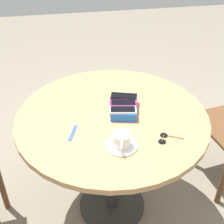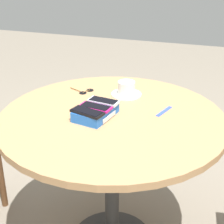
{
  "view_description": "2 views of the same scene",
  "coord_description": "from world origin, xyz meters",
  "px_view_note": "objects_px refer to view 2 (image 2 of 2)",
  "views": [
    {
      "loc": [
        1.3,
        -0.23,
        1.69
      ],
      "look_at": [
        0.0,
        0.0,
        0.75
      ],
      "focal_mm": 50.0,
      "sensor_mm": 36.0,
      "label": 1
    },
    {
      "loc": [
        -1.42,
        -0.43,
        1.46
      ],
      "look_at": [
        0.0,
        0.0,
        0.75
      ],
      "focal_mm": 60.0,
      "sensor_mm": 36.0,
      "label": 2
    }
  ],
  "objects_px": {
    "coffee_cup": "(127,87)",
    "saucer": "(126,94)",
    "phone_white": "(104,101)",
    "lanyard_strap": "(164,111)",
    "phone_black": "(87,112)",
    "phone_box": "(96,112)",
    "phone_magenta": "(95,107)",
    "sunglasses": "(85,91)",
    "round_table": "(112,139)"
  },
  "relations": [
    {
      "from": "phone_box",
      "to": "coffee_cup",
      "type": "distance_m",
      "value": 0.28
    },
    {
      "from": "phone_magenta",
      "to": "phone_white",
      "type": "relative_size",
      "value": 1.03
    },
    {
      "from": "phone_box",
      "to": "lanyard_strap",
      "type": "distance_m",
      "value": 0.31
    },
    {
      "from": "round_table",
      "to": "sunglasses",
      "type": "distance_m",
      "value": 0.33
    },
    {
      "from": "round_table",
      "to": "coffee_cup",
      "type": "xyz_separation_m",
      "value": [
        0.25,
        -0.0,
        0.15
      ]
    },
    {
      "from": "saucer",
      "to": "coffee_cup",
      "type": "xyz_separation_m",
      "value": [
        0.0,
        -0.0,
        0.04
      ]
    },
    {
      "from": "phone_magenta",
      "to": "lanyard_strap",
      "type": "distance_m",
      "value": 0.32
    },
    {
      "from": "phone_magenta",
      "to": "round_table",
      "type": "bearing_deg",
      "value": -64.79
    },
    {
      "from": "round_table",
      "to": "phone_magenta",
      "type": "height_order",
      "value": "phone_magenta"
    },
    {
      "from": "phone_box",
      "to": "phone_white",
      "type": "bearing_deg",
      "value": -15.17
    },
    {
      "from": "round_table",
      "to": "saucer",
      "type": "distance_m",
      "value": 0.27
    },
    {
      "from": "phone_black",
      "to": "lanyard_strap",
      "type": "relative_size",
      "value": 1.26
    },
    {
      "from": "round_table",
      "to": "saucer",
      "type": "relative_size",
      "value": 6.72
    },
    {
      "from": "sunglasses",
      "to": "phone_white",
      "type": "bearing_deg",
      "value": -140.17
    },
    {
      "from": "coffee_cup",
      "to": "lanyard_strap",
      "type": "bearing_deg",
      "value": -122.86
    },
    {
      "from": "phone_box",
      "to": "phone_magenta",
      "type": "relative_size",
      "value": 1.47
    },
    {
      "from": "saucer",
      "to": "lanyard_strap",
      "type": "bearing_deg",
      "value": -122.33
    },
    {
      "from": "phone_black",
      "to": "saucer",
      "type": "height_order",
      "value": "phone_black"
    },
    {
      "from": "phone_box",
      "to": "saucer",
      "type": "height_order",
      "value": "phone_box"
    },
    {
      "from": "phone_magenta",
      "to": "coffee_cup",
      "type": "relative_size",
      "value": 1.29
    },
    {
      "from": "phone_black",
      "to": "lanyard_strap",
      "type": "xyz_separation_m",
      "value": [
        0.2,
        -0.29,
        -0.05
      ]
    },
    {
      "from": "lanyard_strap",
      "to": "saucer",
      "type": "bearing_deg",
      "value": 57.67
    },
    {
      "from": "phone_white",
      "to": "coffee_cup",
      "type": "xyz_separation_m",
      "value": [
        0.21,
        -0.05,
        -0.01
      ]
    },
    {
      "from": "phone_box",
      "to": "phone_magenta",
      "type": "xyz_separation_m",
      "value": [
        -0.0,
        -0.0,
        0.03
      ]
    },
    {
      "from": "phone_black",
      "to": "lanyard_strap",
      "type": "bearing_deg",
      "value": -55.34
    },
    {
      "from": "phone_box",
      "to": "phone_magenta",
      "type": "height_order",
      "value": "phone_magenta"
    },
    {
      "from": "saucer",
      "to": "lanyard_strap",
      "type": "xyz_separation_m",
      "value": [
        -0.13,
        -0.21,
        -0.0
      ]
    },
    {
      "from": "phone_magenta",
      "to": "coffee_cup",
      "type": "xyz_separation_m",
      "value": [
        0.28,
        -0.07,
        -0.01
      ]
    },
    {
      "from": "round_table",
      "to": "sunglasses",
      "type": "xyz_separation_m",
      "value": [
        0.23,
        0.21,
        0.12
      ]
    },
    {
      "from": "phone_white",
      "to": "coffee_cup",
      "type": "relative_size",
      "value": 1.25
    },
    {
      "from": "phone_magenta",
      "to": "lanyard_strap",
      "type": "height_order",
      "value": "phone_magenta"
    },
    {
      "from": "phone_white",
      "to": "phone_black",
      "type": "bearing_deg",
      "value": 165.98
    },
    {
      "from": "round_table",
      "to": "phone_white",
      "type": "height_order",
      "value": "phone_white"
    },
    {
      "from": "coffee_cup",
      "to": "phone_magenta",
      "type": "bearing_deg",
      "value": 166.72
    },
    {
      "from": "phone_box",
      "to": "sunglasses",
      "type": "height_order",
      "value": "phone_box"
    },
    {
      "from": "round_table",
      "to": "phone_white",
      "type": "relative_size",
      "value": 6.94
    },
    {
      "from": "round_table",
      "to": "sunglasses",
      "type": "height_order",
      "value": "sunglasses"
    },
    {
      "from": "saucer",
      "to": "coffee_cup",
      "type": "distance_m",
      "value": 0.04
    },
    {
      "from": "phone_white",
      "to": "sunglasses",
      "type": "height_order",
      "value": "phone_white"
    },
    {
      "from": "lanyard_strap",
      "to": "phone_white",
      "type": "bearing_deg",
      "value": 106.47
    },
    {
      "from": "round_table",
      "to": "phone_box",
      "type": "bearing_deg",
      "value": 112.14
    },
    {
      "from": "coffee_cup",
      "to": "saucer",
      "type": "bearing_deg",
      "value": 169.63
    },
    {
      "from": "phone_black",
      "to": "phone_magenta",
      "type": "distance_m",
      "value": 0.06
    },
    {
      "from": "phone_box",
      "to": "phone_white",
      "type": "height_order",
      "value": "phone_white"
    },
    {
      "from": "phone_magenta",
      "to": "saucer",
      "type": "relative_size",
      "value": 0.99
    },
    {
      "from": "phone_box",
      "to": "phone_magenta",
      "type": "distance_m",
      "value": 0.03
    },
    {
      "from": "phone_black",
      "to": "sunglasses",
      "type": "height_order",
      "value": "phone_black"
    },
    {
      "from": "phone_white",
      "to": "saucer",
      "type": "height_order",
      "value": "phone_white"
    },
    {
      "from": "phone_box",
      "to": "saucer",
      "type": "bearing_deg",
      "value": -13.72
    },
    {
      "from": "coffee_cup",
      "to": "sunglasses",
      "type": "relative_size",
      "value": 0.92
    }
  ]
}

